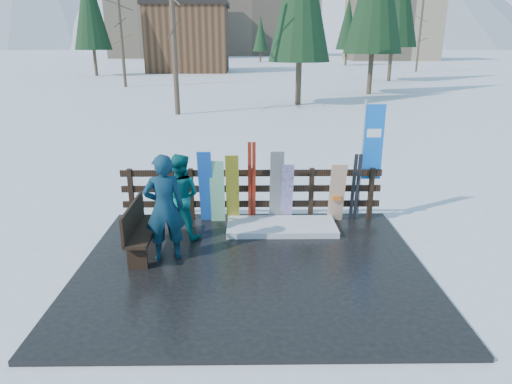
{
  "coord_description": "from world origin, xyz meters",
  "views": [
    {
      "loc": [
        -0.02,
        -7.18,
        3.8
      ],
      "look_at": [
        0.09,
        1.0,
        1.1
      ],
      "focal_mm": 32.0,
      "sensor_mm": 36.0,
      "label": 1
    }
  ],
  "objects_px": {
    "rental_flag": "(370,147)",
    "person_back": "(180,196)",
    "snowboard_1": "(217,192)",
    "snowboard_3": "(287,193)",
    "snowboard_2": "(232,189)",
    "person_front": "(164,208)",
    "snowboard_0": "(206,187)",
    "snowboard_5": "(337,193)",
    "snowboard_4": "(276,187)",
    "bench": "(140,228)"
  },
  "relations": [
    {
      "from": "snowboard_3",
      "to": "snowboard_5",
      "type": "distance_m",
      "value": 1.06
    },
    {
      "from": "snowboard_4",
      "to": "person_back",
      "type": "height_order",
      "value": "person_back"
    },
    {
      "from": "snowboard_1",
      "to": "rental_flag",
      "type": "bearing_deg",
      "value": 4.75
    },
    {
      "from": "snowboard_1",
      "to": "snowboard_4",
      "type": "distance_m",
      "value": 1.25
    },
    {
      "from": "bench",
      "to": "person_back",
      "type": "height_order",
      "value": "person_back"
    },
    {
      "from": "snowboard_2",
      "to": "snowboard_3",
      "type": "height_order",
      "value": "snowboard_2"
    },
    {
      "from": "snowboard_4",
      "to": "bench",
      "type": "bearing_deg",
      "value": -149.85
    },
    {
      "from": "snowboard_0",
      "to": "snowboard_2",
      "type": "distance_m",
      "value": 0.56
    },
    {
      "from": "snowboard_0",
      "to": "snowboard_4",
      "type": "bearing_deg",
      "value": -0.0
    },
    {
      "from": "snowboard_0",
      "to": "rental_flag",
      "type": "xyz_separation_m",
      "value": [
        3.49,
        0.27,
        0.8
      ]
    },
    {
      "from": "person_back",
      "to": "snowboard_1",
      "type": "bearing_deg",
      "value": -119.17
    },
    {
      "from": "snowboard_0",
      "to": "snowboard_5",
      "type": "distance_m",
      "value": 2.79
    },
    {
      "from": "snowboard_0",
      "to": "snowboard_4",
      "type": "height_order",
      "value": "snowboard_0"
    },
    {
      "from": "snowboard_4",
      "to": "snowboard_3",
      "type": "bearing_deg",
      "value": 0.0
    },
    {
      "from": "rental_flag",
      "to": "person_front",
      "type": "height_order",
      "value": "rental_flag"
    },
    {
      "from": "snowboard_5",
      "to": "person_front",
      "type": "bearing_deg",
      "value": -153.27
    },
    {
      "from": "snowboard_2",
      "to": "snowboard_5",
      "type": "bearing_deg",
      "value": 0.0
    },
    {
      "from": "bench",
      "to": "snowboard_2",
      "type": "distance_m",
      "value": 2.22
    },
    {
      "from": "snowboard_4",
      "to": "person_front",
      "type": "xyz_separation_m",
      "value": [
        -2.05,
        -1.68,
        0.16
      ]
    },
    {
      "from": "snowboard_5",
      "to": "person_back",
      "type": "relative_size",
      "value": 0.79
    },
    {
      "from": "rental_flag",
      "to": "snowboard_0",
      "type": "bearing_deg",
      "value": -175.58
    },
    {
      "from": "snowboard_0",
      "to": "snowboard_4",
      "type": "relative_size",
      "value": 1.01
    },
    {
      "from": "snowboard_3",
      "to": "person_front",
      "type": "relative_size",
      "value": 0.72
    },
    {
      "from": "snowboard_1",
      "to": "rental_flag",
      "type": "height_order",
      "value": "rental_flag"
    },
    {
      "from": "bench",
      "to": "snowboard_4",
      "type": "height_order",
      "value": "snowboard_4"
    },
    {
      "from": "snowboard_0",
      "to": "snowboard_2",
      "type": "bearing_deg",
      "value": -0.0
    },
    {
      "from": "snowboard_2",
      "to": "person_back",
      "type": "relative_size",
      "value": 0.91
    },
    {
      "from": "snowboard_2",
      "to": "rental_flag",
      "type": "distance_m",
      "value": 3.06
    },
    {
      "from": "person_back",
      "to": "snowboard_0",
      "type": "bearing_deg",
      "value": -107.14
    },
    {
      "from": "bench",
      "to": "person_back",
      "type": "relative_size",
      "value": 0.88
    },
    {
      "from": "snowboard_3",
      "to": "rental_flag",
      "type": "relative_size",
      "value": 0.53
    },
    {
      "from": "snowboard_1",
      "to": "snowboard_2",
      "type": "height_order",
      "value": "snowboard_2"
    },
    {
      "from": "bench",
      "to": "snowboard_4",
      "type": "bearing_deg",
      "value": 30.15
    },
    {
      "from": "snowboard_5",
      "to": "person_back",
      "type": "xyz_separation_m",
      "value": [
        -3.22,
        -0.73,
        0.19
      ]
    },
    {
      "from": "snowboard_4",
      "to": "rental_flag",
      "type": "xyz_separation_m",
      "value": [
        2.0,
        0.27,
        0.8
      ]
    },
    {
      "from": "snowboard_3",
      "to": "person_back",
      "type": "relative_size",
      "value": 0.81
    },
    {
      "from": "person_front",
      "to": "rental_flag",
      "type": "bearing_deg",
      "value": -169.71
    },
    {
      "from": "snowboard_4",
      "to": "rental_flag",
      "type": "bearing_deg",
      "value": 7.7
    },
    {
      "from": "snowboard_2",
      "to": "person_front",
      "type": "relative_size",
      "value": 0.8
    },
    {
      "from": "snowboard_5",
      "to": "rental_flag",
      "type": "height_order",
      "value": "rental_flag"
    },
    {
      "from": "snowboard_1",
      "to": "snowboard_3",
      "type": "height_order",
      "value": "snowboard_1"
    },
    {
      "from": "rental_flag",
      "to": "snowboard_2",
      "type": "bearing_deg",
      "value": -174.73
    },
    {
      "from": "bench",
      "to": "person_front",
      "type": "bearing_deg",
      "value": -20.92
    },
    {
      "from": "snowboard_0",
      "to": "snowboard_1",
      "type": "height_order",
      "value": "snowboard_0"
    },
    {
      "from": "snowboard_5",
      "to": "person_front",
      "type": "distance_m",
      "value": 3.75
    },
    {
      "from": "snowboard_2",
      "to": "snowboard_4",
      "type": "relative_size",
      "value": 0.94
    },
    {
      "from": "bench",
      "to": "rental_flag",
      "type": "bearing_deg",
      "value": 21.09
    },
    {
      "from": "snowboard_0",
      "to": "person_back",
      "type": "height_order",
      "value": "person_back"
    },
    {
      "from": "person_front",
      "to": "snowboard_0",
      "type": "bearing_deg",
      "value": -123.87
    },
    {
      "from": "rental_flag",
      "to": "person_back",
      "type": "relative_size",
      "value": 1.53
    }
  ]
}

